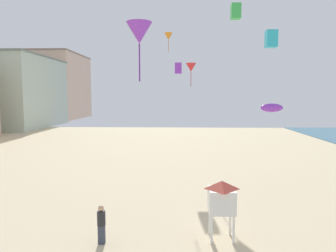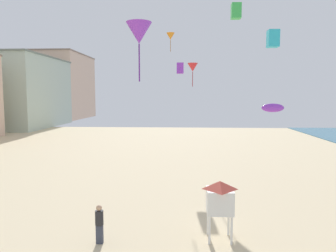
{
  "view_description": "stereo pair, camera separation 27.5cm",
  "coord_description": "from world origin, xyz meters",
  "px_view_note": "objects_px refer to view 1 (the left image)",
  "views": [
    {
      "loc": [
        5.39,
        0.35,
        6.12
      ],
      "look_at": [
        4.65,
        18.92,
        4.3
      ],
      "focal_mm": 33.33,
      "sensor_mm": 36.0,
      "label": 1
    },
    {
      "loc": [
        5.67,
        0.36,
        6.12
      ],
      "look_at": [
        4.65,
        18.92,
        4.3
      ],
      "focal_mm": 33.33,
      "sensor_mm": 36.0,
      "label": 2
    }
  ],
  "objects_px": {
    "kite_orange_delta_2": "(168,36)",
    "kite_red_delta": "(191,67)",
    "kite_flyer": "(101,222)",
    "kite_green_box": "(236,11)",
    "kite_purple_parafoil": "(272,108)",
    "kite_purple_box": "(178,68)",
    "kite_purple_delta": "(139,33)",
    "lifeguard_stand": "(222,197)",
    "kite_cyan_box": "(271,39)"
  },
  "relations": [
    {
      "from": "kite_orange_delta_2",
      "to": "kite_red_delta",
      "type": "distance_m",
      "value": 6.05
    },
    {
      "from": "kite_flyer",
      "to": "kite_green_box",
      "type": "height_order",
      "value": "kite_green_box"
    },
    {
      "from": "kite_purple_parafoil",
      "to": "kite_red_delta",
      "type": "relative_size",
      "value": 0.71
    },
    {
      "from": "kite_orange_delta_2",
      "to": "kite_red_delta",
      "type": "xyz_separation_m",
      "value": [
        2.21,
        -4.35,
        -3.57
      ]
    },
    {
      "from": "kite_purple_box",
      "to": "kite_red_delta",
      "type": "distance_m",
      "value": 3.0
    },
    {
      "from": "kite_purple_parafoil",
      "to": "kite_purple_delta",
      "type": "xyz_separation_m",
      "value": [
        -8.41,
        -3.71,
        4.24
      ]
    },
    {
      "from": "kite_flyer",
      "to": "kite_green_box",
      "type": "bearing_deg",
      "value": -85.5
    },
    {
      "from": "kite_purple_parafoil",
      "to": "kite_red_delta",
      "type": "height_order",
      "value": "kite_red_delta"
    },
    {
      "from": "kite_green_box",
      "to": "kite_red_delta",
      "type": "relative_size",
      "value": 0.42
    },
    {
      "from": "lifeguard_stand",
      "to": "kite_green_box",
      "type": "xyz_separation_m",
      "value": [
        1.52,
        6.42,
        9.29
      ]
    },
    {
      "from": "kite_green_box",
      "to": "kite_orange_delta_2",
      "type": "bearing_deg",
      "value": 108.4
    },
    {
      "from": "kite_purple_parafoil",
      "to": "kite_green_box",
      "type": "relative_size",
      "value": 1.68
    },
    {
      "from": "lifeguard_stand",
      "to": "kite_cyan_box",
      "type": "height_order",
      "value": "kite_cyan_box"
    },
    {
      "from": "kite_flyer",
      "to": "kite_cyan_box",
      "type": "distance_m",
      "value": 20.25
    },
    {
      "from": "kite_purple_box",
      "to": "kite_purple_delta",
      "type": "bearing_deg",
      "value": -98.36
    },
    {
      "from": "kite_green_box",
      "to": "kite_flyer",
      "type": "bearing_deg",
      "value": -132.77
    },
    {
      "from": "kite_orange_delta_2",
      "to": "lifeguard_stand",
      "type": "bearing_deg",
      "value": -81.43
    },
    {
      "from": "lifeguard_stand",
      "to": "kite_cyan_box",
      "type": "bearing_deg",
      "value": 58.37
    },
    {
      "from": "lifeguard_stand",
      "to": "kite_cyan_box",
      "type": "distance_m",
      "value": 17.15
    },
    {
      "from": "lifeguard_stand",
      "to": "kite_purple_parafoil",
      "type": "relative_size",
      "value": 1.71
    },
    {
      "from": "kite_flyer",
      "to": "kite_green_box",
      "type": "distance_m",
      "value": 14.01
    },
    {
      "from": "kite_purple_parafoil",
      "to": "lifeguard_stand",
      "type": "bearing_deg",
      "value": -117.82
    },
    {
      "from": "kite_cyan_box",
      "to": "kite_purple_delta",
      "type": "height_order",
      "value": "kite_cyan_box"
    },
    {
      "from": "kite_cyan_box",
      "to": "kite_purple_box",
      "type": "xyz_separation_m",
      "value": [
        -7.65,
        4.98,
        -1.92
      ]
    },
    {
      "from": "kite_purple_parafoil",
      "to": "kite_flyer",
      "type": "bearing_deg",
      "value": -136.43
    },
    {
      "from": "lifeguard_stand",
      "to": "kite_purple_parafoil",
      "type": "distance_m",
      "value": 9.99
    },
    {
      "from": "kite_purple_delta",
      "to": "kite_purple_box",
      "type": "bearing_deg",
      "value": 81.64
    },
    {
      "from": "kite_cyan_box",
      "to": "kite_red_delta",
      "type": "xyz_separation_m",
      "value": [
        -6.47,
        2.23,
        -2.09
      ]
    },
    {
      "from": "kite_purple_delta",
      "to": "kite_red_delta",
      "type": "height_order",
      "value": "kite_purple_delta"
    },
    {
      "from": "kite_red_delta",
      "to": "kite_purple_parafoil",
      "type": "bearing_deg",
      "value": -55.2
    },
    {
      "from": "kite_flyer",
      "to": "kite_red_delta",
      "type": "xyz_separation_m",
      "value": [
        4.18,
        16.37,
        7.74
      ]
    },
    {
      "from": "kite_flyer",
      "to": "kite_purple_delta",
      "type": "relative_size",
      "value": 0.51
    },
    {
      "from": "lifeguard_stand",
      "to": "kite_orange_delta_2",
      "type": "height_order",
      "value": "kite_orange_delta_2"
    },
    {
      "from": "kite_purple_box",
      "to": "kite_red_delta",
      "type": "height_order",
      "value": "kite_purple_box"
    },
    {
      "from": "kite_purple_delta",
      "to": "kite_purple_parafoil",
      "type": "bearing_deg",
      "value": 23.82
    },
    {
      "from": "kite_flyer",
      "to": "kite_red_delta",
      "type": "relative_size",
      "value": 0.78
    },
    {
      "from": "lifeguard_stand",
      "to": "kite_purple_delta",
      "type": "relative_size",
      "value": 0.79
    },
    {
      "from": "kite_purple_box",
      "to": "kite_orange_delta_2",
      "type": "bearing_deg",
      "value": 123.15
    },
    {
      "from": "kite_purple_parafoil",
      "to": "kite_green_box",
      "type": "height_order",
      "value": "kite_green_box"
    },
    {
      "from": "kite_purple_parafoil",
      "to": "kite_red_delta",
      "type": "xyz_separation_m",
      "value": [
        -5.19,
        7.46,
        3.35
      ]
    },
    {
      "from": "lifeguard_stand",
      "to": "kite_purple_box",
      "type": "height_order",
      "value": "kite_purple_box"
    },
    {
      "from": "lifeguard_stand",
      "to": "kite_purple_box",
      "type": "distance_m",
      "value": 19.88
    },
    {
      "from": "kite_orange_delta_2",
      "to": "kite_green_box",
      "type": "xyz_separation_m",
      "value": [
        4.55,
        -13.67,
        -1.1
      ]
    },
    {
      "from": "kite_flyer",
      "to": "kite_orange_delta_2",
      "type": "height_order",
      "value": "kite_orange_delta_2"
    },
    {
      "from": "kite_cyan_box",
      "to": "kite_purple_parafoil",
      "type": "xyz_separation_m",
      "value": [
        -1.29,
        -5.24,
        -5.44
      ]
    },
    {
      "from": "lifeguard_stand",
      "to": "kite_orange_delta_2",
      "type": "xyz_separation_m",
      "value": [
        -3.03,
        20.09,
        10.39
      ]
    },
    {
      "from": "kite_purple_parafoil",
      "to": "kite_red_delta",
      "type": "bearing_deg",
      "value": 124.8
    },
    {
      "from": "kite_flyer",
      "to": "kite_purple_box",
      "type": "distance_m",
      "value": 20.92
    },
    {
      "from": "lifeguard_stand",
      "to": "kite_purple_parafoil",
      "type": "bearing_deg",
      "value": 53.26
    },
    {
      "from": "kite_green_box",
      "to": "kite_cyan_box",
      "type": "bearing_deg",
      "value": 59.78
    }
  ]
}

